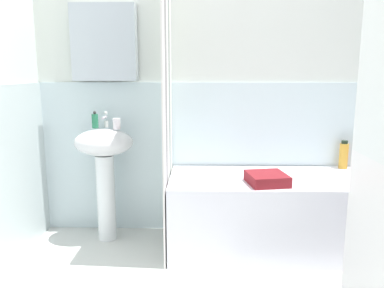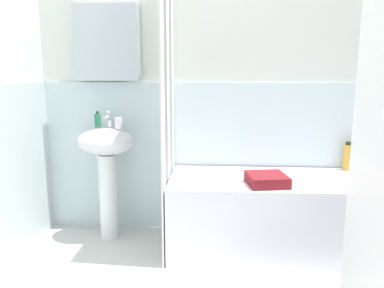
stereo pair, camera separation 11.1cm
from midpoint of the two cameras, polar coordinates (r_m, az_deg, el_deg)
name	(u,v)px [view 2 (the right image)]	position (r m, az deg, el deg)	size (l,w,h in m)	color
wall_back_tiled	(231,90)	(3.02, 6.91, 7.97)	(3.60, 0.18, 2.40)	silver
sink	(107,159)	(2.96, -11.55, -2.16)	(0.44, 0.34, 0.86)	white
faucet	(108,119)	(2.99, -11.35, 3.65)	(0.03, 0.12, 0.12)	silver
soap_dispenser	(98,120)	(2.98, -12.83, 3.49)	(0.05, 0.05, 0.13)	#27744E
toothbrush_cup	(119,123)	(2.89, -9.78, 3.06)	(0.06, 0.06, 0.08)	white
bathtub	(277,215)	(2.88, 13.71, -10.19)	(1.54, 0.65, 0.54)	white
shower_curtain	(168,113)	(2.68, -2.43, 4.66)	(0.01, 0.65, 2.00)	white
body_wash_bottle	(365,159)	(3.18, 25.30, -2.02)	(0.05, 0.05, 0.21)	#C2476E
shampoo_bottle	(348,157)	(3.17, 23.14, -1.75)	(0.07, 0.07, 0.22)	gold
towel_folded	(267,180)	(2.61, 12.29, -5.21)	(0.25, 0.26, 0.07)	maroon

